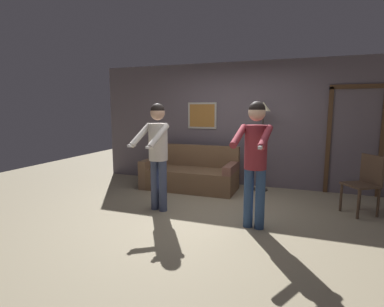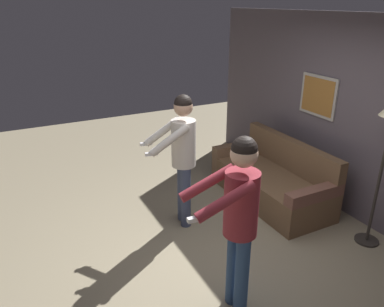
# 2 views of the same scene
# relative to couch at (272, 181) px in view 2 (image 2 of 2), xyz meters

# --- Properties ---
(ground_plane) EXTENTS (12.00, 12.00, 0.00)m
(ground_plane) POSITION_rel_couch_xyz_m (0.86, -1.34, -0.28)
(ground_plane) COLOR gray
(back_wall_assembly) EXTENTS (6.40, 0.10, 2.60)m
(back_wall_assembly) POSITION_rel_couch_xyz_m (0.88, 0.70, 1.02)
(back_wall_assembly) COLOR #5F555D
(back_wall_assembly) RESTS_ON ground_plane
(couch) EXTENTS (1.90, 0.85, 0.87)m
(couch) POSITION_rel_couch_xyz_m (0.00, 0.00, 0.00)
(couch) COLOR brown
(couch) RESTS_ON ground_plane
(person_standing_left) EXTENTS (0.51, 0.68, 1.72)m
(person_standing_left) POSITION_rel_couch_xyz_m (-0.01, -1.44, 0.76)
(person_standing_left) COLOR #404A68
(person_standing_left) RESTS_ON ground_plane
(person_standing_right) EXTENTS (0.47, 0.72, 1.74)m
(person_standing_right) POSITION_rel_couch_xyz_m (1.55, -1.65, 0.78)
(person_standing_right) COLOR navy
(person_standing_right) RESTS_ON ground_plane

